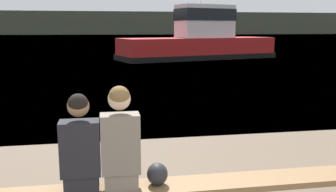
{
  "coord_description": "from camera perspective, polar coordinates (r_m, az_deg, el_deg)",
  "views": [
    {
      "loc": [
        -0.94,
        -1.12,
        2.0
      ],
      "look_at": [
        0.19,
        5.36,
        0.8
      ],
      "focal_mm": 40.0,
      "sensor_mm": 36.0,
      "label": 1
    }
  ],
  "objects": [
    {
      "name": "water_surface",
      "position": [
        126.55,
        -9.63,
        9.29
      ],
      "size": [
        240.0,
        240.0,
        0.0
      ],
      "primitive_type": "plane",
      "color": "#426B8E",
      "rests_on": "ground"
    },
    {
      "name": "far_shoreline",
      "position": [
        121.96,
        -9.66,
        10.89
      ],
      "size": [
        600.0,
        12.0,
        6.94
      ],
      "primitive_type": "cube",
      "color": "#424738",
      "rests_on": "ground"
    },
    {
      "name": "bench_main",
      "position": [
        3.93,
        2.94,
        -14.19
      ],
      "size": [
        6.83,
        0.4,
        0.45
      ],
      "color": "brown",
      "rests_on": "ground"
    },
    {
      "name": "person_left",
      "position": [
        3.67,
        -13.22,
        -7.86
      ],
      "size": [
        0.37,
        0.39,
        0.96
      ],
      "color": "black",
      "rests_on": "bench_main"
    },
    {
      "name": "person_right",
      "position": [
        3.65,
        -7.29,
        -7.11
      ],
      "size": [
        0.37,
        0.4,
        1.02
      ],
      "color": "#70665B",
      "rests_on": "bench_main"
    },
    {
      "name": "shopping_bag",
      "position": [
        3.82,
        -1.64,
        -11.79
      ],
      "size": [
        0.21,
        0.22,
        0.22
      ],
      "color": "#232328",
      "rests_on": "bench_main"
    },
    {
      "name": "tugboat_red",
      "position": [
        24.87,
        4.83,
        8.22
      ],
      "size": [
        10.97,
        5.88,
        5.81
      ],
      "rotation": [
        0.0,
        0.0,
        1.85
      ],
      "color": "#A81919",
      "rests_on": "water_surface"
    }
  ]
}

